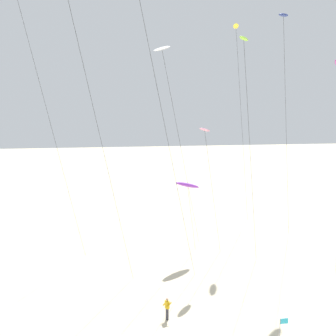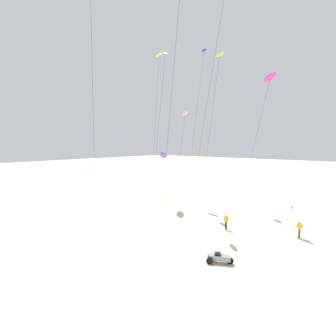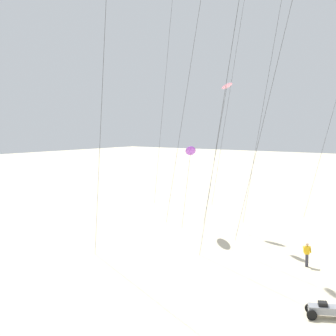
% 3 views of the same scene
% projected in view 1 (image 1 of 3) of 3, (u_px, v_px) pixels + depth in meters
% --- Properties ---
extents(kite_pink, '(3.73, 4.96, 13.51)m').
position_uv_depth(kite_pink, '(205.00, 132.00, 37.93)').
color(kite_pink, pink).
rests_on(kite_pink, ground).
extents(kite_navy, '(5.70, 7.57, 24.19)m').
position_uv_depth(kite_navy, '(284.00, 21.00, 39.97)').
color(kite_navy, navy).
rests_on(kite_navy, ground).
extents(kite_lime, '(4.55, 6.29, 20.88)m').
position_uv_depth(kite_lime, '(244.00, 44.00, 33.26)').
color(kite_lime, '#8CD833').
rests_on(kite_lime, ground).
extents(kite_white, '(6.32, 8.40, 20.82)m').
position_uv_depth(kite_white, '(163.00, 54.00, 36.59)').
color(kite_white, white).
rests_on(kite_white, ground).
extents(kite_yellow, '(4.87, 6.99, 24.44)m').
position_uv_depth(kite_yellow, '(236.00, 32.00, 46.98)').
color(kite_yellow, yellow).
rests_on(kite_yellow, ground).
extents(kite_purple, '(3.27, 3.09, 8.14)m').
position_uv_depth(kite_purple, '(188.00, 185.00, 41.63)').
color(kite_purple, purple).
rests_on(kite_purple, ground).
extents(kite_flyer_middle, '(0.68, 0.69, 1.67)m').
position_uv_depth(kite_flyer_middle, '(167.00, 308.00, 30.04)').
color(kite_flyer_middle, '#33333D').
rests_on(kite_flyer_middle, ground).
extents(marker_flag, '(0.57, 0.05, 2.10)m').
position_uv_depth(marker_flag, '(282.00, 327.00, 26.35)').
color(marker_flag, gray).
rests_on(marker_flag, ground).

